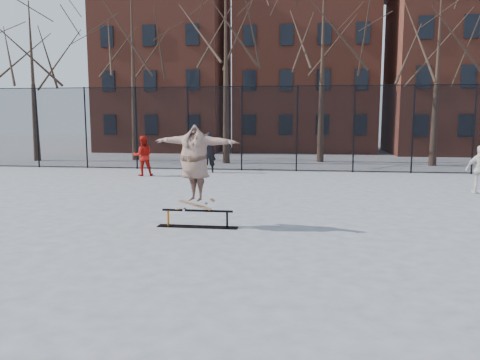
# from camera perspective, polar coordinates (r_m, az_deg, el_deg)

# --- Properties ---
(ground) EXTENTS (100.00, 100.00, 0.00)m
(ground) POSITION_cam_1_polar(r_m,az_deg,el_deg) (9.51, -1.92, -7.86)
(ground) COLOR slate
(skate_rail) EXTENTS (1.89, 0.29, 0.42)m
(skate_rail) POSITION_cam_1_polar(r_m,az_deg,el_deg) (10.97, -5.21, -4.90)
(skate_rail) COLOR black
(skate_rail) RESTS_ON ground
(skateboard) EXTENTS (0.82, 0.20, 0.10)m
(skateboard) POSITION_cam_1_polar(r_m,az_deg,el_deg) (10.92, -5.47, -3.34)
(skateboard) COLOR #8E5D38
(skateboard) RESTS_ON skate_rail
(skater) EXTENTS (2.23, 1.09, 1.75)m
(skater) POSITION_cam_1_polar(r_m,az_deg,el_deg) (10.78, -5.53, 1.48)
(skater) COLOR #4F378A
(skater) RESTS_ON skateboard
(bystander_black) EXTENTS (0.76, 0.60, 1.84)m
(bystander_black) POSITION_cam_1_polar(r_m,az_deg,el_deg) (21.49, -3.86, 3.35)
(bystander_black) COLOR black
(bystander_black) RESTS_ON ground
(bystander_red) EXTENTS (1.04, 0.94, 1.73)m
(bystander_red) POSITION_cam_1_polar(r_m,az_deg,el_deg) (20.75, -11.74, 2.90)
(bystander_red) COLOR red
(bystander_red) RESTS_ON ground
(bystander_white) EXTENTS (0.95, 0.40, 1.61)m
(bystander_white) POSITION_cam_1_polar(r_m,az_deg,el_deg) (17.54, 27.24, 1.14)
(bystander_white) COLOR silver
(bystander_white) RESTS_ON ground
(fence) EXTENTS (34.03, 0.07, 4.00)m
(fence) POSITION_cam_1_polar(r_m,az_deg,el_deg) (22.09, 3.78, 6.42)
(fence) COLOR black
(fence) RESTS_ON ground
(tree_row) EXTENTS (33.66, 7.46, 10.67)m
(tree_row) POSITION_cam_1_polar(r_m,az_deg,el_deg) (26.68, 4.03, 18.08)
(tree_row) COLOR black
(tree_row) RESTS_ON ground
(rowhouses) EXTENTS (29.00, 7.00, 13.00)m
(rowhouses) POSITION_cam_1_polar(r_m,az_deg,el_deg) (35.21, 6.63, 13.40)
(rowhouses) COLOR brown
(rowhouses) RESTS_ON ground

